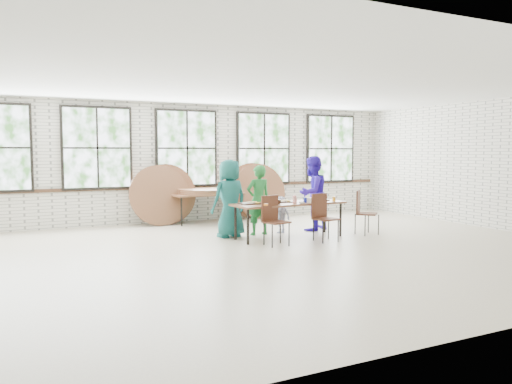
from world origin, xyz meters
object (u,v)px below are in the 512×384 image
(dining_table, at_px, (289,205))
(storage_table, at_px, (208,196))
(chair_near_right, at_px, (322,213))
(chair_near_left, at_px, (273,216))

(dining_table, xyz_separation_m, storage_table, (-0.73, 2.84, -0.00))
(chair_near_right, xyz_separation_m, storage_table, (-1.17, 3.40, 0.13))
(chair_near_left, distance_m, chair_near_right, 1.10)
(dining_table, distance_m, chair_near_left, 0.85)
(dining_table, height_order, storage_table, same)
(dining_table, distance_m, chair_near_right, 0.73)
(chair_near_left, bearing_deg, storage_table, 76.81)
(dining_table, bearing_deg, chair_near_right, -55.54)
(chair_near_right, height_order, storage_table, chair_near_right)
(chair_near_left, xyz_separation_m, chair_near_right, (1.10, -0.04, 0.00))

